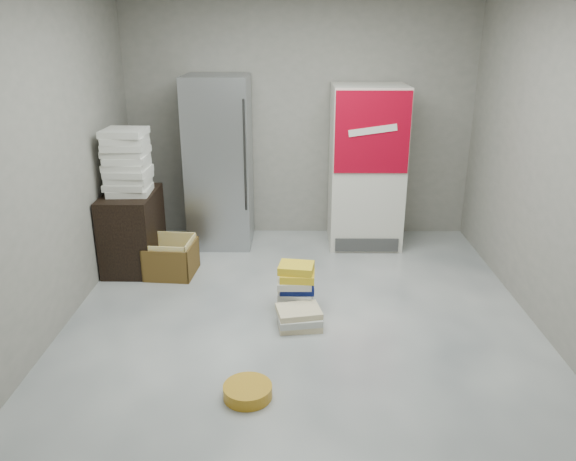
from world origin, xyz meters
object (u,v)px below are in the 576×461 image
at_px(steel_fridge, 219,162).
at_px(cardboard_box, 171,260).
at_px(coke_cooler, 366,167).
at_px(wood_shelf, 133,230).
at_px(phonebook_stack_main, 296,288).

distance_m(steel_fridge, cardboard_box, 1.29).
relative_size(coke_cooler, wood_shelf, 2.25).
height_order(coke_cooler, phonebook_stack_main, coke_cooler).
xyz_separation_m(coke_cooler, phonebook_stack_main, (-0.79, -1.69, -0.68)).
bearing_deg(steel_fridge, phonebook_stack_main, -63.12).
height_order(wood_shelf, cardboard_box, wood_shelf).
distance_m(steel_fridge, phonebook_stack_main, 2.04).
bearing_deg(steel_fridge, cardboard_box, -113.56).
distance_m(coke_cooler, phonebook_stack_main, 1.99).
bearing_deg(cardboard_box, coke_cooler, 28.88).
relative_size(wood_shelf, phonebook_stack_main, 1.82).
xyz_separation_m(steel_fridge, phonebook_stack_main, (0.86, -1.69, -0.73)).
height_order(phonebook_stack_main, cardboard_box, phonebook_stack_main).
relative_size(steel_fridge, wood_shelf, 2.37).
height_order(coke_cooler, wood_shelf, coke_cooler).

